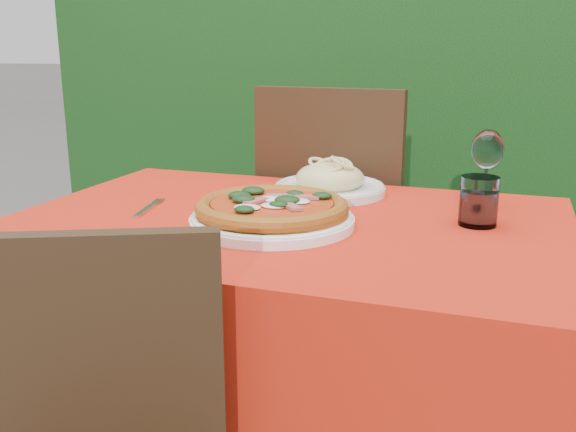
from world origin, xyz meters
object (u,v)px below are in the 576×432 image
(water_glass, at_px, (479,204))
(chair_far, at_px, (337,221))
(fork, at_px, (146,209))
(wine_glass, at_px, (487,153))
(pasta_plate, at_px, (330,183))
(pizza_plate, at_px, (272,212))

(water_glass, bearing_deg, chair_far, 131.37)
(chair_far, bearing_deg, water_glass, 133.28)
(water_glass, xyz_separation_m, fork, (-0.76, -0.13, -0.05))
(wine_glass, distance_m, fork, 0.83)
(chair_far, distance_m, wine_glass, 0.65)
(chair_far, relative_size, pasta_plate, 3.41)
(pizza_plate, bearing_deg, pasta_plate, 83.98)
(water_glass, bearing_deg, wine_glass, 88.63)
(pizza_plate, xyz_separation_m, wine_glass, (0.43, 0.33, 0.10))
(pasta_plate, relative_size, water_glass, 2.71)
(chair_far, height_order, wine_glass, chair_far)
(pizza_plate, bearing_deg, fork, 175.83)
(chair_far, bearing_deg, pasta_plate, 102.97)
(pizza_plate, distance_m, pasta_plate, 0.34)
(water_glass, distance_m, fork, 0.77)
(pasta_plate, distance_m, fork, 0.49)
(pizza_plate, bearing_deg, chair_far, 92.39)
(chair_far, height_order, water_glass, chair_far)
(chair_far, relative_size, pizza_plate, 2.78)
(chair_far, xyz_separation_m, water_glass, (0.46, -0.52, 0.22))
(pasta_plate, bearing_deg, wine_glass, -1.88)
(wine_glass, bearing_deg, pizza_plate, -142.65)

